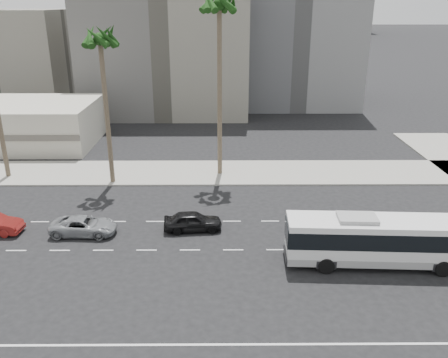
{
  "coord_description": "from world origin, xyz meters",
  "views": [
    {
      "loc": [
        -3.82,
        -28.23,
        16.03
      ],
      "look_at": [
        -3.62,
        4.0,
        3.74
      ],
      "focal_mm": 37.23,
      "sensor_mm": 36.0,
      "label": 1
    }
  ],
  "objects_px": {
    "palm_mid": "(100,43)",
    "palm_near": "(219,9)",
    "city_bus": "(379,239)",
    "car_b": "(84,226)",
    "car_a": "(193,221)"
  },
  "relations": [
    {
      "from": "palm_mid",
      "to": "palm_near",
      "type": "bearing_deg",
      "value": 12.65
    },
    {
      "from": "car_a",
      "to": "palm_mid",
      "type": "relative_size",
      "value": 0.3
    },
    {
      "from": "car_b",
      "to": "palm_mid",
      "type": "xyz_separation_m",
      "value": [
        -0.16,
        10.4,
        12.17
      ]
    },
    {
      "from": "city_bus",
      "to": "palm_near",
      "type": "height_order",
      "value": "palm_near"
    },
    {
      "from": "city_bus",
      "to": "car_a",
      "type": "height_order",
      "value": "city_bus"
    },
    {
      "from": "city_bus",
      "to": "palm_mid",
      "type": "height_order",
      "value": "palm_mid"
    },
    {
      "from": "car_b",
      "to": "palm_near",
      "type": "relative_size",
      "value": 0.28
    },
    {
      "from": "city_bus",
      "to": "car_b",
      "type": "xyz_separation_m",
      "value": [
        -20.26,
        4.3,
        -1.12
      ]
    },
    {
      "from": "city_bus",
      "to": "car_b",
      "type": "bearing_deg",
      "value": 170.93
    },
    {
      "from": "city_bus",
      "to": "car_b",
      "type": "height_order",
      "value": "city_bus"
    },
    {
      "from": "city_bus",
      "to": "palm_near",
      "type": "relative_size",
      "value": 0.7
    },
    {
      "from": "city_bus",
      "to": "palm_mid",
      "type": "bearing_deg",
      "value": 147.17
    },
    {
      "from": "car_b",
      "to": "palm_mid",
      "type": "distance_m",
      "value": 16.01
    },
    {
      "from": "car_a",
      "to": "car_b",
      "type": "xyz_separation_m",
      "value": [
        -7.99,
        -0.58,
        -0.07
      ]
    },
    {
      "from": "car_a",
      "to": "city_bus",
      "type": "bearing_deg",
      "value": -116.62
    }
  ]
}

